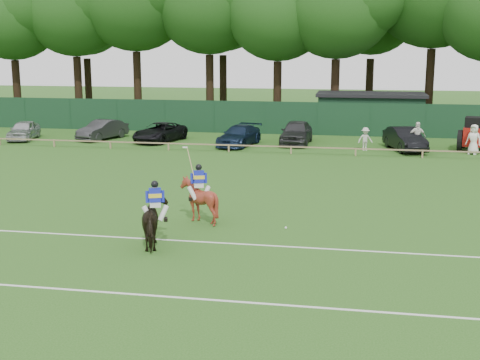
% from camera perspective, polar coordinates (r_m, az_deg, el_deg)
% --- Properties ---
extents(ground, '(160.00, 160.00, 0.00)m').
position_cam_1_polar(ground, '(23.30, -2.56, -4.82)').
color(ground, '#1E4C14').
rests_on(ground, ground).
extents(horse_dark, '(1.57, 2.25, 1.74)m').
position_cam_1_polar(horse_dark, '(21.85, -7.50, -3.68)').
color(horse_dark, black).
rests_on(horse_dark, ground).
extents(horse_chestnut, '(1.79, 1.91, 1.73)m').
position_cam_1_polar(horse_chestnut, '(24.70, -3.66, -1.80)').
color(horse_chestnut, maroon).
rests_on(horse_chestnut, ground).
extents(sedan_silver, '(2.42, 4.27, 1.37)m').
position_cam_1_polar(sedan_silver, '(49.02, -18.67, 4.21)').
color(sedan_silver, '#AFB1B4').
rests_on(sedan_silver, ground).
extents(sedan_grey, '(2.76, 4.51, 1.40)m').
position_cam_1_polar(sedan_grey, '(47.68, -12.13, 4.39)').
color(sedan_grey, '#2C2D2F').
rests_on(sedan_grey, ground).
extents(suv_black, '(3.27, 5.18, 1.33)m').
position_cam_1_polar(suv_black, '(45.85, -7.14, 4.23)').
color(suv_black, black).
rests_on(suv_black, ground).
extents(sedan_navy, '(2.80, 4.97, 1.36)m').
position_cam_1_polar(sedan_navy, '(43.67, -0.08, 3.96)').
color(sedan_navy, '#111F35').
rests_on(sedan_navy, ground).
extents(hatch_grey, '(2.08, 4.85, 1.63)m').
position_cam_1_polar(hatch_grey, '(44.56, 5.04, 4.25)').
color(hatch_grey, '#2F2F32').
rests_on(hatch_grey, ground).
extents(estate_black, '(2.79, 4.79, 1.49)m').
position_cam_1_polar(estate_black, '(43.00, 14.45, 3.55)').
color(estate_black, black).
rests_on(estate_black, ground).
extents(spectator_left, '(1.10, 0.85, 1.50)m').
position_cam_1_polar(spectator_left, '(42.40, 11.07, 3.60)').
color(spectator_left, beige).
rests_on(spectator_left, ground).
extents(spectator_mid, '(1.21, 0.69, 1.94)m').
position_cam_1_polar(spectator_mid, '(42.52, 15.45, 3.71)').
color(spectator_mid, white).
rests_on(spectator_mid, ground).
extents(spectator_right, '(1.10, 0.99, 1.89)m').
position_cam_1_polar(spectator_right, '(42.62, 20.06, 3.40)').
color(spectator_right, white).
rests_on(spectator_right, ground).
extents(rider_dark, '(0.92, 0.54, 1.41)m').
position_cam_1_polar(rider_dark, '(21.65, -7.55, -1.74)').
color(rider_dark, silver).
rests_on(rider_dark, ground).
extents(rider_chestnut, '(0.98, 0.53, 2.05)m').
position_cam_1_polar(rider_chestnut, '(24.52, -3.69, -0.05)').
color(rider_chestnut, silver).
rests_on(rider_chestnut, ground).
extents(polo_ball, '(0.09, 0.09, 0.09)m').
position_cam_1_polar(polo_ball, '(23.96, 4.09, -4.26)').
color(polo_ball, silver).
rests_on(polo_ball, ground).
extents(pitch_lines, '(60.00, 5.10, 0.01)m').
position_cam_1_polar(pitch_lines, '(20.08, -4.82, -7.61)').
color(pitch_lines, silver).
rests_on(pitch_lines, ground).
extents(pitch_rail, '(62.10, 0.10, 0.50)m').
position_cam_1_polar(pitch_rail, '(40.55, 3.16, 2.99)').
color(pitch_rail, '#997F5B').
rests_on(pitch_rail, ground).
extents(perimeter_fence, '(92.08, 0.08, 2.50)m').
position_cam_1_polar(perimeter_fence, '(49.31, 4.52, 5.50)').
color(perimeter_fence, '#14351E').
rests_on(perimeter_fence, ground).
extents(utility_shed, '(8.40, 4.40, 3.04)m').
position_cam_1_polar(utility_shed, '(52.01, 11.50, 5.95)').
color(utility_shed, '#14331E').
rests_on(utility_shed, ground).
extents(tree_row, '(96.00, 12.00, 21.00)m').
position_cam_1_polar(tree_row, '(57.22, 7.34, 5.06)').
color(tree_row, '#26561C').
rests_on(tree_row, ground).
extents(tractor, '(2.29, 2.95, 2.21)m').
position_cam_1_polar(tractor, '(44.09, 20.06, 3.80)').
color(tractor, '#9F150E').
rests_on(tractor, ground).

